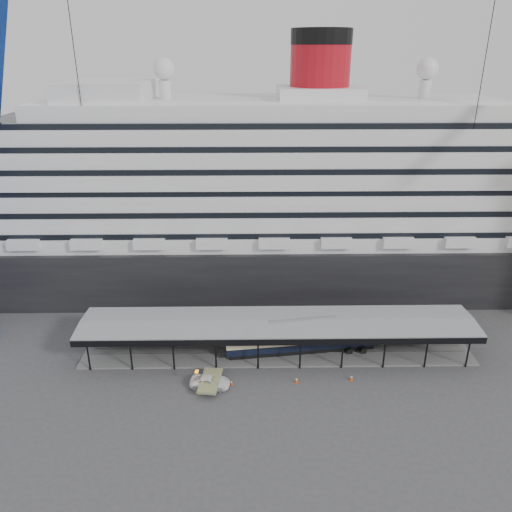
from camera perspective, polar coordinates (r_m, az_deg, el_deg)
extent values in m
plane|color=#3C3C3F|center=(70.08, 2.68, -13.12)|extent=(200.00, 200.00, 0.00)
cube|color=black|center=(95.78, 1.62, 0.66)|extent=(130.00, 30.00, 10.00)
cylinder|color=#A70D17|center=(89.53, 7.33, 20.27)|extent=(10.00, 10.00, 9.00)
cylinder|color=black|center=(89.47, 7.51, 23.63)|extent=(10.10, 10.10, 2.50)
sphere|color=silver|center=(89.80, -10.46, 20.29)|extent=(3.60, 3.60, 3.60)
sphere|color=silver|center=(93.65, 18.99, 19.59)|extent=(3.60, 3.60, 3.60)
cube|color=slate|center=(74.12, 2.45, -10.78)|extent=(56.00, 8.00, 0.24)
cube|color=slate|center=(73.43, 2.48, -10.98)|extent=(54.00, 0.08, 0.10)
cube|color=slate|center=(74.63, 2.42, -10.37)|extent=(54.00, 0.08, 0.10)
cube|color=black|center=(67.99, 2.72, -9.83)|extent=(56.00, 0.18, 0.90)
cube|color=black|center=(75.71, 2.32, -6.16)|extent=(56.00, 0.18, 0.90)
cube|color=slate|center=(71.44, 2.52, -7.39)|extent=(56.00, 9.00, 0.24)
cylinder|color=black|center=(84.17, -18.52, 9.65)|extent=(0.12, 0.12, 47.21)
cylinder|color=black|center=(85.98, 22.99, 9.28)|extent=(0.12, 0.12, 47.21)
imported|color=white|center=(67.34, -5.25, -14.13)|extent=(5.48, 3.02, 1.45)
cube|color=black|center=(74.13, 5.22, -10.42)|extent=(21.21, 4.97, 0.70)
cube|color=black|center=(73.64, 5.25, -9.83)|extent=(22.26, 5.49, 1.10)
cube|color=beige|center=(73.00, 5.28, -9.03)|extent=(22.26, 5.53, 1.30)
cube|color=black|center=(72.56, 5.31, -8.46)|extent=(22.26, 5.49, 0.40)
cube|color=#EB3D0D|center=(67.89, -2.80, -14.46)|extent=(0.46, 0.46, 0.03)
cone|color=#EB3D0D|center=(67.69, -2.81, -14.23)|extent=(0.38, 0.38, 0.66)
cylinder|color=white|center=(67.65, -2.81, -14.19)|extent=(0.21, 0.21, 0.13)
cube|color=#DB410C|center=(68.36, 4.65, -14.21)|extent=(0.54, 0.54, 0.03)
cone|color=#DB410C|center=(68.11, 4.66, -13.93)|extent=(0.45, 0.45, 0.83)
cylinder|color=white|center=(68.06, 4.66, -13.88)|extent=(0.26, 0.26, 0.16)
cube|color=#D0480B|center=(69.74, 10.82, -13.75)|extent=(0.44, 0.44, 0.03)
cone|color=#D0480B|center=(69.50, 10.85, -13.49)|extent=(0.37, 0.37, 0.80)
cylinder|color=white|center=(69.45, 10.85, -13.43)|extent=(0.26, 0.26, 0.16)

